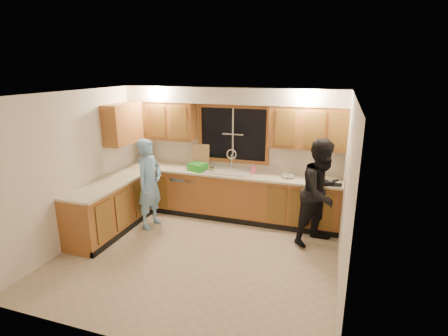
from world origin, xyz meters
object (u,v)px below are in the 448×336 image
(stove, at_px, (90,220))
(dish_crate, at_px, (198,167))
(dishwasher, at_px, (188,192))
(woman, at_px, (321,192))
(bowl, at_px, (288,177))
(man, at_px, (150,184))
(soap_bottle, at_px, (254,169))
(sink, at_px, (228,174))
(knife_block, at_px, (150,156))

(stove, height_order, dish_crate, dish_crate)
(dishwasher, xyz_separation_m, woman, (2.61, -0.54, 0.48))
(dishwasher, xyz_separation_m, bowl, (1.99, -0.03, 0.54))
(dishwasher, height_order, dish_crate, dish_crate)
(man, relative_size, dish_crate, 5.43)
(dish_crate, bearing_deg, man, -129.12)
(dish_crate, bearing_deg, soap_bottle, 7.81)
(dishwasher, bearing_deg, soap_bottle, 2.67)
(stove, xyz_separation_m, soap_bottle, (2.28, 1.87, 0.56))
(sink, bearing_deg, man, -144.66)
(stove, bearing_deg, dish_crate, 55.14)
(woman, distance_m, dish_crate, 2.41)
(woman, xyz_separation_m, dish_crate, (-2.36, 0.46, 0.10))
(man, xyz_separation_m, knife_block, (-0.56, 1.03, 0.22))
(man, bearing_deg, dishwasher, -15.59)
(man, distance_m, bowl, 2.50)
(dishwasher, bearing_deg, dish_crate, -18.92)
(dishwasher, height_order, woman, woman)
(sink, distance_m, knife_block, 1.80)
(woman, relative_size, bowl, 8.21)
(stove, height_order, bowl, bowl)
(woman, height_order, soap_bottle, woman)
(sink, distance_m, bowl, 1.14)
(dish_crate, bearing_deg, dishwasher, 161.08)
(soap_bottle, bearing_deg, dishwasher, -177.33)
(sink, xyz_separation_m, knife_block, (-1.79, 0.17, 0.18))
(sink, relative_size, dish_crate, 2.83)
(knife_block, height_order, bowl, knife_block)
(sink, distance_m, stove, 2.60)
(man, relative_size, knife_block, 6.79)
(stove, bearing_deg, soap_bottle, 39.38)
(stove, xyz_separation_m, dish_crate, (1.20, 1.72, 0.54))
(knife_block, distance_m, bowl, 2.93)
(stove, xyz_separation_m, man, (0.58, 0.96, 0.37))
(dishwasher, distance_m, man, 1.02)
(knife_block, height_order, dish_crate, knife_block)
(stove, height_order, soap_bottle, soap_bottle)
(knife_block, bearing_deg, woman, -49.58)
(soap_bottle, bearing_deg, woman, -25.34)
(man, bearing_deg, soap_bottle, -53.80)
(dishwasher, relative_size, man, 0.50)
(sink, height_order, soap_bottle, sink)
(sink, bearing_deg, dish_crate, -170.45)
(dish_crate, xyz_separation_m, bowl, (1.74, 0.06, -0.04))
(dish_crate, relative_size, bowl, 1.40)
(sink, distance_m, soap_bottle, 0.51)
(sink, relative_size, woman, 0.48)
(stove, xyz_separation_m, woman, (3.56, 1.27, 0.44))
(bowl, bearing_deg, woman, -39.81)
(sink, distance_m, man, 1.50)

